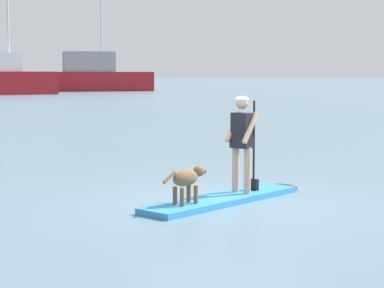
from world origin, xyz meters
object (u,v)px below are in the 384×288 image
at_px(paddleboard, 231,198).
at_px(person_paddler, 242,137).
at_px(dog, 187,179).
at_px(moored_boat_outer, 95,76).
at_px(moored_boat_far_starboard, 3,78).

distance_m(paddleboard, person_paddler, 1.06).
distance_m(person_paddler, dog, 1.51).
height_order(paddleboard, moored_boat_outer, moored_boat_outer).
bearing_deg(moored_boat_outer, moored_boat_far_starboard, -151.97).
relative_size(paddleboard, moored_boat_far_starboard, 0.35).
xyz_separation_m(paddleboard, person_paddler, (0.28, 0.09, 1.01)).
distance_m(moored_boat_far_starboard, moored_boat_outer, 13.71).
bearing_deg(paddleboard, person_paddler, 17.10).
bearing_deg(moored_boat_far_starboard, paddleboard, -102.19).
xyz_separation_m(person_paddler, moored_boat_outer, (24.05, 62.95, 0.60)).
relative_size(paddleboard, moored_boat_outer, 0.29).
relative_size(paddleboard, person_paddler, 2.21).
bearing_deg(dog, moored_boat_outer, 68.17).
relative_size(moored_boat_far_starboard, moored_boat_outer, 0.81).
bearing_deg(moored_boat_far_starboard, dog, -103.14).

